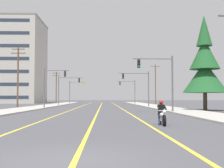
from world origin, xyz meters
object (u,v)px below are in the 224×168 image
at_px(traffic_signal_near_right, 161,75).
at_px(utility_pole_left_near, 18,75).
at_px(conifer_tree_right_verge_near, 205,66).
at_px(apartment_building_far_left_block, 11,62).
at_px(traffic_signal_mid_right, 140,83).
at_px(motorcycle_with_rider, 162,115).
at_px(traffic_signal_near_left, 51,82).
at_px(traffic_signal_mid_left, 66,86).
at_px(utility_pole_right_far, 155,84).
at_px(traffic_signal_far_right, 130,88).
at_px(traffic_signal_far_left, 74,89).
at_px(utility_pole_left_far, 56,86).

height_order(traffic_signal_near_right, utility_pole_left_near, utility_pole_left_near).
height_order(conifer_tree_right_verge_near, apartment_building_far_left_block, apartment_building_far_left_block).
bearing_deg(traffic_signal_mid_right, conifer_tree_right_verge_near, -64.54).
xyz_separation_m(motorcycle_with_rider, apartment_building_far_left_block, (-32.13, 71.84, 12.12)).
bearing_deg(traffic_signal_near_right, traffic_signal_near_left, 136.57).
bearing_deg(conifer_tree_right_verge_near, traffic_signal_near_left, 157.32).
xyz_separation_m(traffic_signal_near_right, traffic_signal_mid_left, (-14.26, 29.41, 0.04)).
distance_m(motorcycle_with_rider, traffic_signal_near_right, 14.74).
relative_size(traffic_signal_near_left, utility_pole_left_near, 0.63).
xyz_separation_m(traffic_signal_near_right, utility_pole_right_far, (6.38, 39.27, 1.02)).
distance_m(traffic_signal_near_left, traffic_signal_mid_right, 15.18).
xyz_separation_m(utility_pole_left_near, conifer_tree_right_verge_near, (26.58, -10.74, 0.25)).
distance_m(motorcycle_with_rider, traffic_signal_mid_right, 32.95).
height_order(traffic_signal_mid_right, utility_pole_right_far, utility_pole_right_far).
bearing_deg(traffic_signal_near_left, utility_pole_right_far, 51.06).
height_order(traffic_signal_near_left, apartment_building_far_left_block, apartment_building_far_left_block).
relative_size(motorcycle_with_rider, utility_pole_right_far, 0.22).
distance_m(traffic_signal_near_right, apartment_building_far_left_block, 68.06).
bearing_deg(traffic_signal_near_right, traffic_signal_far_right, 89.47).
xyz_separation_m(traffic_signal_mid_right, utility_pole_right_far, (6.41, 20.68, 0.96)).
xyz_separation_m(traffic_signal_mid_left, traffic_signal_far_left, (-0.11, 18.30, -0.04)).
height_order(traffic_signal_near_right, traffic_signal_far_left, same).
bearing_deg(motorcycle_with_rider, traffic_signal_mid_left, 104.80).
xyz_separation_m(traffic_signal_mid_right, traffic_signal_far_right, (0.43, 24.36, -0.04)).
bearing_deg(traffic_signal_far_right, traffic_signal_far_left, 162.14).
relative_size(traffic_signal_mid_left, conifer_tree_right_verge_near, 0.51).
bearing_deg(utility_pole_left_near, traffic_signal_far_left, 79.90).
bearing_deg(motorcycle_with_rider, utility_pole_left_near, 120.26).
relative_size(conifer_tree_right_verge_near, apartment_building_far_left_block, 0.48).
xyz_separation_m(traffic_signal_near_right, traffic_signal_far_right, (0.40, 42.95, 0.01)).
xyz_separation_m(motorcycle_with_rider, traffic_signal_far_left, (-11.60, 61.77, 3.48)).
relative_size(motorcycle_with_rider, traffic_signal_mid_right, 0.35).
height_order(traffic_signal_mid_left, utility_pole_right_far, utility_pole_right_far).
xyz_separation_m(traffic_signal_mid_right, apartment_building_far_left_block, (-34.87, 39.19, 8.58)).
height_order(traffic_signal_mid_right, traffic_signal_far_right, same).
height_order(traffic_signal_near_right, conifer_tree_right_verge_near, conifer_tree_right_verge_near).
height_order(traffic_signal_mid_left, utility_pole_left_near, utility_pole_left_near).
xyz_separation_m(traffic_signal_far_right, conifer_tree_right_verge_near, (6.10, -38.08, 1.48)).
bearing_deg(utility_pole_left_far, utility_pole_left_near, -90.32).
xyz_separation_m(traffic_signal_mid_right, traffic_signal_mid_left, (-14.23, 10.82, -0.01)).
bearing_deg(apartment_building_far_left_block, motorcycle_with_rider, -65.91).
relative_size(traffic_signal_near_right, traffic_signal_mid_right, 1.00).
bearing_deg(utility_pole_left_near, utility_pole_right_far, 41.79).
height_order(traffic_signal_near_left, traffic_signal_far_right, same).
bearing_deg(utility_pole_right_far, traffic_signal_far_left, 157.86).
distance_m(traffic_signal_near_left, apartment_building_far_left_block, 49.49).
distance_m(traffic_signal_near_left, utility_pole_left_near, 6.20).
distance_m(utility_pole_right_far, conifer_tree_right_verge_near, 34.40).
xyz_separation_m(motorcycle_with_rider, traffic_signal_near_right, (2.77, 14.06, 3.48)).
relative_size(motorcycle_with_rider, utility_pole_left_near, 0.22).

